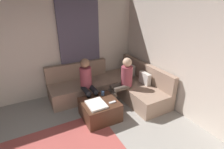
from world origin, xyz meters
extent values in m
cube|color=beige|center=(0.00, 2.94, 1.35)|extent=(6.00, 0.12, 2.70)
cube|color=beige|center=(-2.94, 0.00, 1.35)|extent=(0.12, 6.00, 2.70)
cube|color=#595166|center=(-2.84, 1.30, 1.25)|extent=(0.06, 1.10, 2.50)
cube|color=#9E7F6B|center=(-1.78, 2.41, 0.21)|extent=(2.10, 0.85, 0.42)
cube|color=#9E7F6B|center=(-1.78, 2.76, 0.65)|extent=(2.10, 0.14, 0.45)
cube|color=#9E7F6B|center=(-2.41, 1.13, 0.21)|extent=(0.85, 1.70, 0.42)
cube|color=#9E7F6B|center=(-2.76, 1.13, 0.65)|extent=(0.14, 1.70, 0.45)
cube|color=silver|center=(-2.28, 2.58, 0.54)|extent=(0.36, 0.12, 0.36)
cube|color=silver|center=(-1.58, 2.58, 0.54)|extent=(0.36, 0.12, 0.36)
cube|color=#4C2D1E|center=(-1.34, 1.17, 0.21)|extent=(0.76, 0.76, 0.42)
cube|color=white|center=(-1.24, 1.05, 0.44)|extent=(0.44, 0.36, 0.04)
cylinder|color=#334C72|center=(-1.56, 1.35, 0.47)|extent=(0.08, 0.08, 0.10)
cube|color=white|center=(-1.16, 1.39, 0.43)|extent=(0.05, 0.15, 0.02)
cylinder|color=brown|center=(-1.52, 1.63, 0.21)|extent=(0.12, 0.12, 0.42)
cylinder|color=brown|center=(-1.70, 1.63, 0.21)|extent=(0.12, 0.12, 0.42)
cylinder|color=brown|center=(-1.52, 1.83, 0.48)|extent=(0.12, 0.40, 0.12)
cylinder|color=brown|center=(-1.70, 1.83, 0.48)|extent=(0.12, 0.40, 0.12)
cylinder|color=#993F4C|center=(-1.61, 2.03, 0.73)|extent=(0.28, 0.28, 0.50)
sphere|color=#D8AD8C|center=(-1.61, 2.03, 1.09)|extent=(0.22, 0.22, 0.22)
cylinder|color=black|center=(-1.63, 1.22, 0.21)|extent=(0.12, 0.12, 0.42)
cylinder|color=black|center=(-1.63, 1.04, 0.21)|extent=(0.12, 0.12, 0.42)
cylinder|color=black|center=(-1.83, 1.22, 0.48)|extent=(0.40, 0.12, 0.12)
cylinder|color=black|center=(-1.83, 1.04, 0.48)|extent=(0.40, 0.12, 0.12)
cylinder|color=#993F4C|center=(-2.03, 1.13, 0.73)|extent=(0.28, 0.28, 0.50)
sphere|color=#8C664C|center=(-2.03, 1.13, 1.09)|extent=(0.22, 0.22, 0.22)
camera|label=1|loc=(1.58, -0.10, 2.42)|focal=27.39mm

